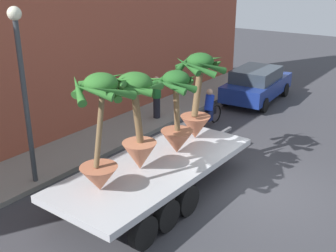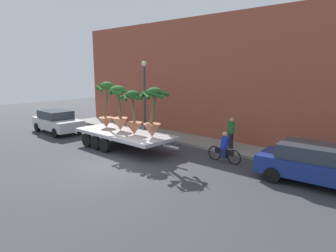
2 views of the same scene
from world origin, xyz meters
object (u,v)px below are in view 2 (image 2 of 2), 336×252
(cyclist, at_px, (224,149))
(potted_palm_middle, at_px, (133,113))
(pedestrian_near_gate, at_px, (231,132))
(potted_palm_extra, at_px, (119,107))
(street_lamp, at_px, (144,88))
(parked_car, at_px, (316,164))
(trailing_car, at_px, (57,121))
(flatbed_trailer, at_px, (121,135))
(potted_palm_rear, at_px, (107,104))
(potted_palm_front, at_px, (153,112))

(cyclist, bearing_deg, potted_palm_middle, -160.11)
(pedestrian_near_gate, bearing_deg, potted_palm_extra, -146.64)
(potted_palm_middle, height_order, pedestrian_near_gate, potted_palm_middle)
(street_lamp, bearing_deg, parked_car, -8.15)
(parked_car, xyz_separation_m, pedestrian_near_gate, (-4.93, 2.07, 0.21))
(trailing_car, height_order, street_lamp, street_lamp)
(pedestrian_near_gate, relative_size, street_lamp, 0.35)
(trailing_car, xyz_separation_m, street_lamp, (5.40, 3.46, 2.40))
(flatbed_trailer, distance_m, street_lamp, 4.22)
(potted_palm_rear, relative_size, street_lamp, 0.57)
(potted_palm_rear, distance_m, potted_palm_front, 3.97)
(parked_car, relative_size, trailing_car, 1.02)
(potted_palm_rear, height_order, street_lamp, street_lamp)
(trailing_car, distance_m, street_lamp, 6.85)
(potted_palm_rear, bearing_deg, cyclist, 11.20)
(potted_palm_front, bearing_deg, pedestrian_near_gate, 54.03)
(flatbed_trailer, bearing_deg, parked_car, 8.92)
(pedestrian_near_gate, height_order, street_lamp, street_lamp)
(potted_palm_extra, height_order, trailing_car, potted_palm_extra)
(cyclist, xyz_separation_m, parked_car, (4.16, -0.09, 0.16))
(potted_palm_extra, bearing_deg, street_lamp, 108.72)
(flatbed_trailer, xyz_separation_m, potted_palm_front, (2.44, 0.12, 1.55))
(street_lamp, bearing_deg, flatbed_trailer, -67.25)
(parked_car, bearing_deg, street_lamp, 171.85)
(potted_palm_middle, bearing_deg, trailing_car, -178.09)
(pedestrian_near_gate, bearing_deg, cyclist, -68.65)
(flatbed_trailer, relative_size, trailing_car, 1.60)
(street_lamp, bearing_deg, potted_palm_middle, -52.65)
(potted_palm_middle, relative_size, parked_car, 0.52)
(trailing_car, height_order, pedestrian_near_gate, pedestrian_near_gate)
(potted_palm_front, height_order, parked_car, potted_palm_front)
(street_lamp, bearing_deg, potted_palm_extra, -71.28)
(flatbed_trailer, bearing_deg, potted_palm_middle, -1.81)
(cyclist, relative_size, trailing_car, 0.41)
(potted_palm_middle, xyz_separation_m, pedestrian_near_gate, (3.86, 3.66, -1.08))
(potted_palm_rear, distance_m, pedestrian_near_gate, 7.49)
(potted_palm_front, xyz_separation_m, cyclist, (3.32, 1.52, -1.65))
(potted_palm_front, bearing_deg, potted_palm_middle, -173.10)
(potted_palm_front, bearing_deg, cyclist, 24.59)
(flatbed_trailer, relative_size, street_lamp, 1.47)
(potted_palm_extra, height_order, pedestrian_near_gate, potted_palm_extra)
(pedestrian_near_gate, bearing_deg, potted_palm_rear, -152.22)
(potted_palm_extra, bearing_deg, parked_car, 7.84)
(potted_palm_rear, bearing_deg, street_lamp, 86.14)
(potted_palm_rear, xyz_separation_m, parked_car, (11.44, 1.35, -1.61))
(potted_palm_extra, xyz_separation_m, street_lamp, (-1.02, 3.02, 0.91))
(potted_palm_front, bearing_deg, potted_palm_extra, 179.48)
(potted_palm_front, distance_m, parked_car, 7.76)
(flatbed_trailer, distance_m, potted_palm_rear, 2.27)
(potted_palm_front, relative_size, pedestrian_near_gate, 1.51)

